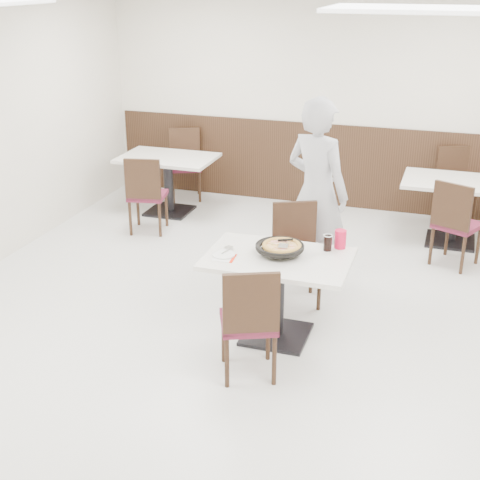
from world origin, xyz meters
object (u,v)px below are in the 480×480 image
(chair_far, at_px, (297,256))
(bg_chair_left_near, at_px, (148,193))
(cola_glass, at_px, (328,243))
(red_cup, at_px, (340,239))
(bg_table_left, at_px, (169,185))
(bg_chair_left_far, at_px, (186,165))
(pizza_pan, at_px, (280,250))
(diner_person, at_px, (317,193))
(main_table, at_px, (277,297))
(chair_near, at_px, (248,319))
(side_plate, at_px, (224,255))
(bg_chair_right_near, at_px, (458,223))
(bg_chair_right_far, at_px, (456,188))
(pizza, at_px, (282,248))
(bg_table_right, at_px, (454,212))

(chair_far, bearing_deg, bg_chair_left_near, -55.29)
(cola_glass, bearing_deg, bg_chair_left_near, 145.81)
(chair_far, relative_size, cola_glass, 7.31)
(red_cup, height_order, bg_table_left, red_cup)
(chair_far, bearing_deg, bg_chair_left_far, -74.03)
(bg_chair_left_far, bearing_deg, bg_chair_left_near, 68.14)
(pizza_pan, distance_m, diner_person, 1.17)
(red_cup, xyz_separation_m, diner_person, (-0.39, 0.86, 0.11))
(bg_chair_left_near, xyz_separation_m, bg_chair_left_far, (-0.05, 1.30, 0.00))
(pizza_pan, bearing_deg, bg_table_left, 129.85)
(main_table, distance_m, cola_glass, 0.63)
(main_table, xyz_separation_m, diner_person, (0.06, 1.21, 0.57))
(chair_near, distance_m, side_plate, 0.69)
(bg_chair_right_near, bearing_deg, chair_far, -110.23)
(pizza_pan, xyz_separation_m, side_plate, (-0.44, -0.17, -0.03))
(bg_chair_left_far, bearing_deg, pizza_pan, 100.36)
(cola_glass, distance_m, diner_person, 1.00)
(bg_chair_right_near, bearing_deg, chair_near, -93.76)
(bg_chair_right_near, distance_m, bg_chair_right_far, 1.29)
(chair_far, bearing_deg, pizza, 66.14)
(chair_near, height_order, side_plate, chair_near)
(chair_near, height_order, diner_person, diner_person)
(main_table, bearing_deg, pizza, 77.75)
(pizza_pan, distance_m, bg_chair_right_near, 2.50)
(pizza_pan, relative_size, red_cup, 1.98)
(chair_near, distance_m, bg_chair_left_near, 3.33)
(chair_far, distance_m, bg_chair_right_near, 1.98)
(bg_chair_right_far, bearing_deg, bg_chair_left_far, -22.84)
(chair_near, relative_size, bg_chair_left_far, 1.00)
(chair_far, relative_size, pizza_pan, 3.00)
(cola_glass, distance_m, bg_chair_left_far, 3.96)
(side_plate, distance_m, bg_chair_left_near, 2.72)
(chair_far, xyz_separation_m, bg_table_left, (-2.20, 1.99, -0.10))
(pizza, bearing_deg, diner_person, 87.74)
(bg_chair_left_near, bearing_deg, bg_table_left, 81.71)
(red_cup, bearing_deg, pizza, -146.17)
(pizza_pan, xyz_separation_m, bg_chair_right_far, (1.37, 3.32, -0.32))
(bg_chair_left_near, bearing_deg, chair_near, -62.64)
(cola_glass, relative_size, bg_chair_left_far, 0.14)
(chair_far, bearing_deg, cola_glass, 105.98)
(pizza, relative_size, cola_glass, 2.29)
(diner_person, distance_m, bg_chair_right_near, 1.68)
(chair_near, xyz_separation_m, cola_glass, (0.42, 0.89, 0.34))
(chair_near, height_order, bg_chair_right_near, same)
(main_table, distance_m, bg_chair_left_far, 3.94)
(pizza, relative_size, diner_person, 0.16)
(side_plate, bearing_deg, bg_chair_right_far, 62.66)
(bg_table_right, bearing_deg, diner_person, -130.60)
(cola_glass, xyz_separation_m, bg_chair_left_near, (-2.51, 1.71, -0.34))
(red_cup, bearing_deg, diner_person, 114.64)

